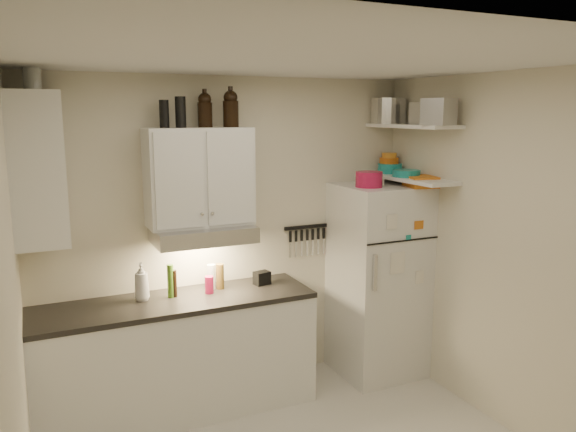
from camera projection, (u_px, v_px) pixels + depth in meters
name	position (u px, v px, depth m)	size (l,w,h in m)	color
ceiling	(316.00, 57.00, 3.09)	(3.20, 3.00, 0.02)	silver
back_wall	(230.00, 236.00, 4.67)	(3.20, 0.02, 2.60)	beige
left_wall	(13.00, 329.00, 2.66)	(0.02, 3.00, 2.60)	beige
right_wall	(514.00, 257.00, 3.99)	(0.02, 3.00, 2.60)	beige
base_cabinet	(178.00, 359.00, 4.33)	(2.10, 0.60, 0.88)	white
countertop	(176.00, 302.00, 4.24)	(2.10, 0.62, 0.04)	black
upper_cabinet	(199.00, 177.00, 4.30)	(0.80, 0.33, 0.75)	white
side_cabinet	(37.00, 168.00, 3.69)	(0.33, 0.55, 1.00)	white
range_hood	(203.00, 234.00, 4.32)	(0.76, 0.46, 0.12)	silver
fridge	(378.00, 280.00, 4.96)	(0.70, 0.68, 1.70)	silver
shelf_hi	(412.00, 126.00, 4.68)	(0.30, 0.95, 0.03)	white
shelf_lo	(410.00, 179.00, 4.76)	(0.30, 0.95, 0.03)	white
knife_strip	(306.00, 227.00, 4.94)	(0.42, 0.02, 0.03)	black
dutch_oven	(369.00, 179.00, 4.66)	(0.22, 0.22, 0.13)	#A6133E
book_stack	(421.00, 181.00, 4.67)	(0.22, 0.27, 0.09)	orange
spice_jar	(381.00, 180.00, 4.76)	(0.06, 0.06, 0.10)	silver
stock_pot	(388.00, 111.00, 4.96)	(0.31, 0.31, 0.22)	silver
tin_a	(424.00, 113.00, 4.64)	(0.18, 0.16, 0.18)	#AAAAAD
tin_b	(439.00, 112.00, 4.28)	(0.20, 0.20, 0.20)	#AAAAAD
bowl_teal	(390.00, 168.00, 5.03)	(0.22, 0.22, 0.09)	teal
bowl_orange	(389.00, 160.00, 5.05)	(0.17, 0.17, 0.05)	#BE5611
bowl_yellow	(389.00, 155.00, 5.04)	(0.13, 0.13, 0.04)	orange
plates	(406.00, 173.00, 4.75)	(0.23, 0.23, 0.06)	teal
growler_a	(205.00, 110.00, 4.26)	(0.11, 0.11, 0.27)	black
growler_b	(231.00, 108.00, 4.30)	(0.12, 0.12, 0.29)	black
thermos_a	(181.00, 112.00, 4.13)	(0.08, 0.08, 0.23)	black
thermos_b	(164.00, 114.00, 4.10)	(0.07, 0.07, 0.20)	black
side_jar	(32.00, 79.00, 3.66)	(0.11, 0.11, 0.15)	silver
soap_bottle	(141.00, 279.00, 4.20)	(0.12, 0.12, 0.32)	white
pepper_mill	(220.00, 276.00, 4.48)	(0.06, 0.06, 0.20)	brown
oil_bottle	(171.00, 281.00, 4.27)	(0.05, 0.05, 0.26)	#3C6318
vinegar_bottle	(174.00, 284.00, 4.28)	(0.04, 0.04, 0.21)	black
clear_bottle	(211.00, 277.00, 4.48)	(0.07, 0.07, 0.20)	silver
red_jar	(209.00, 285.00, 4.37)	(0.07, 0.07, 0.14)	#A6133E
caddy	(262.00, 278.00, 4.60)	(0.13, 0.09, 0.11)	black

